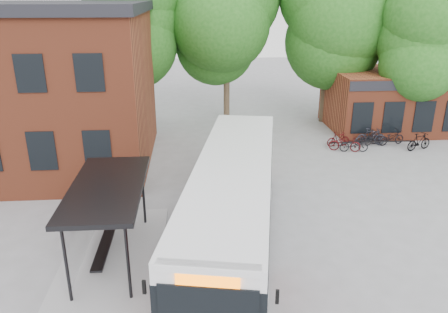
{
  "coord_description": "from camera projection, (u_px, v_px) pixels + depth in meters",
  "views": [
    {
      "loc": [
        -1.58,
        -14.59,
        8.91
      ],
      "look_at": [
        -0.19,
        3.75,
        2.0
      ],
      "focal_mm": 35.0,
      "sensor_mm": 36.0,
      "label": 1
    }
  ],
  "objects": [
    {
      "name": "tree_2",
      "position": [
        328.0,
        45.0,
        30.43
      ],
      "size": [
        7.92,
        7.92,
        11.0
      ],
      "primitive_type": null,
      "color": "#1D5316",
      "rests_on": "ground"
    },
    {
      "name": "bike_rail",
      "position": [
        370.0,
        144.0,
        26.79
      ],
      "size": [
        5.2,
        0.1,
        0.38
      ],
      "primitive_type": null,
      "color": "black",
      "rests_on": "ground"
    },
    {
      "name": "bicycle_4",
      "position": [
        367.0,
        138.0,
        27.14
      ],
      "size": [
        1.84,
        0.98,
        0.92
      ],
      "primitive_type": "imported",
      "rotation": [
        0.0,
        0.0,
        1.79
      ],
      "color": "black",
      "rests_on": "ground"
    },
    {
      "name": "bicycle_0",
      "position": [
        345.0,
        143.0,
        26.04
      ],
      "size": [
        1.97,
        1.15,
        0.98
      ],
      "primitive_type": "imported",
      "rotation": [
        0.0,
        0.0,
        1.28
      ],
      "color": "#400D0F",
      "rests_on": "ground"
    },
    {
      "name": "tree_0",
      "position": [
        125.0,
        47.0,
        29.45
      ],
      "size": [
        7.92,
        7.92,
        11.0
      ],
      "primitive_type": null,
      "color": "#1D5316",
      "rests_on": "ground"
    },
    {
      "name": "bicycle_2",
      "position": [
        354.0,
        145.0,
        25.95
      ],
      "size": [
        1.74,
        0.76,
        0.88
      ],
      "primitive_type": "imported",
      "rotation": [
        0.0,
        0.0,
        1.46
      ],
      "color": "black",
      "rests_on": "ground"
    },
    {
      "name": "ground",
      "position": [
        236.0,
        239.0,
        16.87
      ],
      "size": [
        100.0,
        100.0,
        0.0
      ],
      "primitive_type": "plane",
      "color": "gray"
    },
    {
      "name": "bicycle_3",
      "position": [
        371.0,
        137.0,
        27.14
      ],
      "size": [
        1.82,
        0.76,
        1.06
      ],
      "primitive_type": "imported",
      "rotation": [
        0.0,
        0.0,
        1.42
      ],
      "color": "#21232C",
      "rests_on": "ground"
    },
    {
      "name": "bus_shelter",
      "position": [
        110.0,
        223.0,
        15.11
      ],
      "size": [
        3.6,
        7.0,
        2.9
      ],
      "primitive_type": null,
      "color": "black",
      "rests_on": "ground"
    },
    {
      "name": "bicycle_6",
      "position": [
        391.0,
        138.0,
        27.14
      ],
      "size": [
        1.9,
        1.07,
        0.94
      ],
      "primitive_type": "imported",
      "rotation": [
        0.0,
        0.0,
        1.84
      ],
      "color": "black",
      "rests_on": "ground"
    },
    {
      "name": "tree_1",
      "position": [
        227.0,
        49.0,
        30.98
      ],
      "size": [
        7.92,
        7.92,
        10.4
      ],
      "primitive_type": null,
      "color": "#1D5316",
      "rests_on": "ground"
    },
    {
      "name": "bicycle_1",
      "position": [
        338.0,
        139.0,
        26.91
      ],
      "size": [
        1.56,
        0.7,
        0.91
      ],
      "primitive_type": "imported",
      "rotation": [
        0.0,
        0.0,
        1.76
      ],
      "color": "#3E080B",
      "rests_on": "ground"
    },
    {
      "name": "bicycle_7",
      "position": [
        419.0,
        142.0,
        26.2
      ],
      "size": [
        1.85,
        1.07,
        1.07
      ],
      "primitive_type": "imported",
      "rotation": [
        0.0,
        0.0,
        1.91
      ],
      "color": "black",
      "rests_on": "ground"
    },
    {
      "name": "bicycle_5",
      "position": [
        374.0,
        137.0,
        27.17
      ],
      "size": [
        1.69,
        1.11,
        0.99
      ],
      "primitive_type": "imported",
      "rotation": [
        0.0,
        0.0,
        2.0
      ],
      "color": "black",
      "rests_on": "ground"
    },
    {
      "name": "tree_3",
      "position": [
        424.0,
        66.0,
        27.35
      ],
      "size": [
        7.04,
        7.04,
        9.28
      ],
      "primitive_type": null,
      "color": "#1D5316",
      "rests_on": "ground"
    },
    {
      "name": "city_bus",
      "position": [
        234.0,
        204.0,
        16.02
      ],
      "size": [
        5.12,
        13.2,
        3.28
      ],
      "primitive_type": null,
      "rotation": [
        0.0,
        0.0,
        -0.19
      ],
      "color": "#9B0701",
      "rests_on": "ground"
    },
    {
      "name": "shop_row",
      "position": [
        431.0,
        99.0,
        30.29
      ],
      "size": [
        14.0,
        6.2,
        4.0
      ],
      "primitive_type": null,
      "color": "brown",
      "rests_on": "ground"
    }
  ]
}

